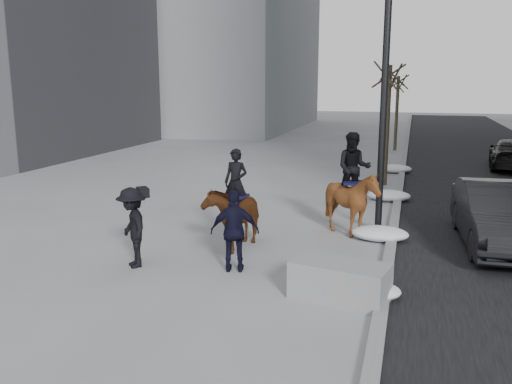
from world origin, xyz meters
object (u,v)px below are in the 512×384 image
(planter, at_px, (340,281))
(car_near, at_px, (498,216))
(mounted_right, at_px, (352,195))
(mounted_left, at_px, (234,211))

(planter, xyz_separation_m, car_near, (3.25, 4.33, 0.42))
(planter, distance_m, car_near, 5.43)
(mounted_right, bearing_deg, mounted_left, -146.97)
(planter, height_order, car_near, car_near)
(mounted_left, bearing_deg, mounted_right, 33.03)
(mounted_left, height_order, mounted_right, mounted_right)
(car_near, height_order, mounted_left, mounted_left)
(car_near, distance_m, mounted_left, 6.41)
(car_near, bearing_deg, planter, -130.52)
(car_near, relative_size, mounted_left, 1.97)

